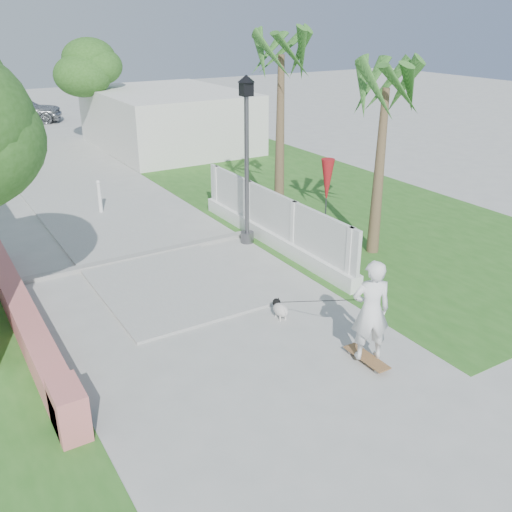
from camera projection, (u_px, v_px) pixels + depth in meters
ground at (264, 372)px, 10.04m from camera, size 90.00×90.00×0.00m
path_strip at (29, 153)px, 25.75m from camera, size 3.20×36.00×0.06m
curb at (141, 256)px, 14.73m from camera, size 6.50×0.25×0.10m
grass_right at (313, 196)px, 19.67m from camera, size 8.00×20.00×0.01m
pink_wall at (25, 320)px, 11.13m from camera, size 0.45×8.20×0.80m
lattice_fence at (272, 226)px, 15.38m from camera, size 0.35×7.00×1.50m
building_right at (168, 119)px, 26.55m from camera, size 6.00×8.00×2.60m
street_lamp at (247, 155)px, 14.80m from camera, size 0.44×0.44×4.44m
bollard at (99, 196)px, 17.77m from camera, size 0.14×0.14×1.09m
patio_umbrella at (327, 182)px, 15.21m from camera, size 0.36×0.36×2.30m
tree_path_right at (91, 69)px, 25.91m from camera, size 3.00×3.00×4.79m
palm_far at (281, 67)px, 15.59m from camera, size 1.80×1.80×5.30m
palm_near at (385, 99)px, 13.59m from camera, size 1.80×1.80×4.70m
skateboarder at (347, 307)px, 10.24m from camera, size 0.84×2.86×2.01m
dog at (280, 309)px, 11.75m from camera, size 0.30×0.56×0.39m
parked_car at (19, 109)px, 32.60m from camera, size 4.97×3.19×1.57m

